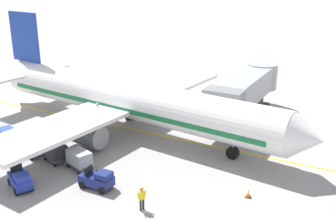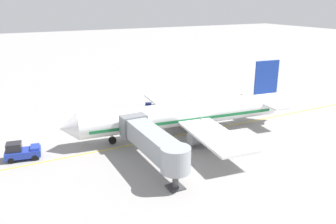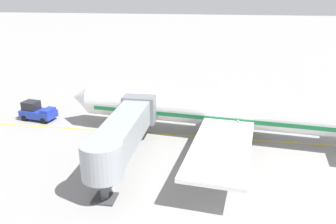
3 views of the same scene
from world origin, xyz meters
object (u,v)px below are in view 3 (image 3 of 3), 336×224
Objects in this scene: parked_airliner at (224,111)px; jet_bridge at (123,132)px; baggage_tug_trailing at (193,101)px; baggage_cart_third_in_train at (253,106)px; ground_crew_wing_walker at (164,96)px; baggage_tug_lead at (227,97)px; baggage_cart_second_in_train at (233,105)px; baggage_cart_front at (214,104)px; safety_cone_nose_left at (117,109)px; baggage_tug_spare at (273,105)px; baggage_cart_tail_end at (280,109)px; pushback_tractor at (37,112)px.

parked_airliner reaches higher than jet_bridge.
parked_airliner is 14.76× the size of baggage_tug_trailing.
baggage_cart_third_in_train is 1.75× the size of ground_crew_wing_walker.
ground_crew_wing_walker reaches higher than baggage_tug_lead.
baggage_cart_second_in_train is at bearing 89.74° from baggage_cart_third_in_train.
baggage_tug_lead is at bearing -60.95° from baggage_tug_trailing.
baggage_cart_front is 5.02× the size of safety_cone_nose_left.
baggage_cart_second_in_train is at bearing -108.15° from baggage_tug_trailing.
jet_bridge is 5.86× the size of baggage_tug_trailing.
baggage_cart_second_in_train is (8.76, -1.32, -2.24)m from parked_airliner.
ground_crew_wing_walker is (0.94, 15.66, 0.24)m from baggage_tug_spare.
baggage_cart_third_in_train is at bearing -143.01° from baggage_tug_lead.
jet_bridge is 19.01m from baggage_cart_front.
baggage_cart_third_in_train is (-1.90, -8.39, 0.24)m from baggage_tug_trailing.
baggage_cart_tail_end is at bearing -126.32° from baggage_tug_lead.
pushback_tractor is (1.82, 23.66, -2.09)m from parked_airliner.
jet_bridge is 25.14× the size of safety_cone_nose_left.
pushback_tractor is 25.93m from baggage_cart_second_in_train.
baggage_cart_second_in_train is at bearing 85.57° from baggage_cart_tail_end.
baggage_cart_tail_end is 5.02× the size of safety_cone_nose_left.
baggage_tug_lead is (13.38, -0.47, -2.47)m from parked_airliner.
ground_crew_wing_walker is at bearing 77.42° from baggage_cart_third_in_train.
baggage_tug_lead is 1.00× the size of baggage_tug_spare.
baggage_tug_trailing is 1.50× the size of ground_crew_wing_walker.
parked_airliner is 12.36m from jet_bridge.
baggage_tug_spare is 8.32m from baggage_cart_front.
baggage_tug_trailing is 6.07m from baggage_cart_second_in_train.
baggage_cart_tail_end is at bearing -41.70° from parked_airliner.
baggage_tug_lead is 8.59m from baggage_cart_tail_end.
baggage_cart_second_in_train is 10.56m from ground_crew_wing_walker.
baggage_cart_front is at bearing -119.35° from baggage_tug_trailing.
pushback_tractor is 1.70× the size of baggage_tug_lead.
baggage_cart_front is 1.75× the size of ground_crew_wing_walker.
pushback_tractor is 1.86× the size of baggage_tug_trailing.
baggage_tug_spare is (-2.71, -6.34, 0.00)m from baggage_tug_lead.
safety_cone_nose_left is at bearing 131.17° from ground_crew_wing_walker.
pushback_tractor is at bearing 104.08° from baggage_cart_third_in_train.
pushback_tractor reaches higher than baggage_tug_trailing.
baggage_cart_front is at bearing -80.27° from safety_cone_nose_left.
baggage_tug_lead is (11.56, -24.14, -0.39)m from pushback_tractor.
baggage_cart_front is 1.00× the size of baggage_cart_third_in_train.
baggage_cart_front is at bearing 87.16° from baggage_cart_second_in_train.
baggage_cart_tail_end is (-5.09, -6.92, 0.24)m from baggage_tug_lead.
parked_airliner is at bearing -171.61° from baggage_cart_front.
ground_crew_wing_walker is at bearing 78.46° from baggage_cart_tail_end.
jet_bridge is 17.72m from pushback_tractor.
ground_crew_wing_walker is (2.85, 10.17, 0.00)m from baggage_cart_second_in_train.
jet_bridge is 8.78× the size of ground_crew_wing_walker.
baggage_tug_spare reaches higher than baggage_cart_third_in_train.
baggage_tug_lead is at bearing 10.46° from baggage_cart_second_in_train.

